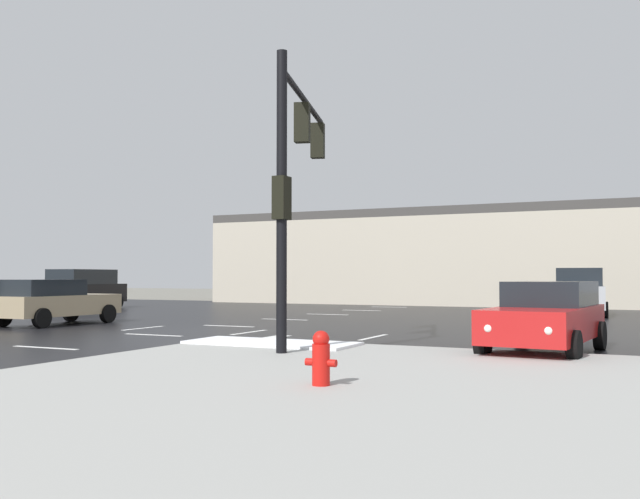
% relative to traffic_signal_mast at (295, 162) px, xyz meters
% --- Properties ---
extents(ground_plane, '(120.00, 120.00, 0.00)m').
position_rel_traffic_signal_mast_xyz_m(ground_plane, '(-5.72, 4.23, -4.32)').
color(ground_plane, slate).
extents(road_asphalt, '(44.00, 44.00, 0.02)m').
position_rel_traffic_signal_mast_xyz_m(road_asphalt, '(-5.72, 4.23, -4.31)').
color(road_asphalt, black).
rests_on(road_asphalt, ground_plane).
extents(sidewalk_corner, '(18.00, 18.00, 0.14)m').
position_rel_traffic_signal_mast_xyz_m(sidewalk_corner, '(6.28, -7.77, -4.25)').
color(sidewalk_corner, '#9E9E99').
rests_on(sidewalk_corner, ground_plane).
extents(snow_strip_curbside, '(4.00, 1.60, 0.06)m').
position_rel_traffic_signal_mast_xyz_m(snow_strip_curbside, '(-0.72, 0.23, -4.15)').
color(snow_strip_curbside, white).
rests_on(snow_strip_curbside, sidewalk_corner).
extents(lane_markings, '(36.15, 36.15, 0.01)m').
position_rel_traffic_signal_mast_xyz_m(lane_markings, '(-4.51, 2.85, -4.29)').
color(lane_markings, silver).
rests_on(lane_markings, road_asphalt).
extents(traffic_signal_mast, '(1.63, 5.11, 6.29)m').
position_rel_traffic_signal_mast_xyz_m(traffic_signal_mast, '(0.00, 0.00, 0.00)').
color(traffic_signal_mast, black).
rests_on(traffic_signal_mast, sidewalk_corner).
extents(fire_hydrant, '(0.48, 0.26, 0.79)m').
position_rel_traffic_signal_mast_xyz_m(fire_hydrant, '(2.96, -4.89, -3.78)').
color(fire_hydrant, red).
rests_on(fire_hydrant, sidewalk_corner).
extents(strip_building_background, '(26.23, 8.00, 5.64)m').
position_rel_traffic_signal_mast_xyz_m(strip_building_background, '(-5.46, 28.34, -1.50)').
color(strip_building_background, '#BCB29E').
rests_on(strip_building_background, ground_plane).
extents(sedan_red, '(2.33, 4.65, 1.58)m').
position_rel_traffic_signal_mast_xyz_m(sedan_red, '(5.18, 2.06, -3.46)').
color(sedan_red, '#B21919').
rests_on(sedan_red, road_asphalt).
extents(sedan_tan, '(2.04, 4.55, 1.58)m').
position_rel_traffic_signal_mast_xyz_m(sedan_tan, '(-11.57, 4.12, -3.46)').
color(sedan_tan, tan).
rests_on(sedan_tan, road_asphalt).
extents(suv_silver, '(2.51, 4.96, 2.03)m').
position_rel_traffic_signal_mast_xyz_m(suv_silver, '(4.41, 18.12, -3.23)').
color(suv_silver, '#B7BABF').
rests_on(suv_silver, road_asphalt).
extents(suv_black, '(2.41, 4.93, 2.03)m').
position_rel_traffic_signal_mast_xyz_m(suv_black, '(-19.22, 13.46, -3.23)').
color(suv_black, black).
rests_on(suv_black, road_asphalt).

